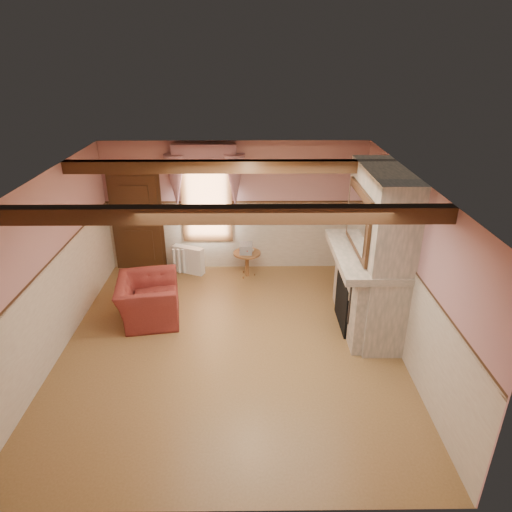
{
  "coord_description": "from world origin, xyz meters",
  "views": [
    {
      "loc": [
        0.35,
        -6.28,
        4.48
      ],
      "look_at": [
        0.42,
        0.8,
        1.25
      ],
      "focal_mm": 32.0,
      "sensor_mm": 36.0,
      "label": 1
    }
  ],
  "objects_px": {
    "bowl": "(366,248)",
    "oil_lamp": "(360,232)",
    "armchair": "(148,300)",
    "radiator": "(189,260)",
    "mantel_clock": "(356,228)",
    "side_table": "(247,264)"
  },
  "relations": [
    {
      "from": "side_table",
      "to": "mantel_clock",
      "type": "bearing_deg",
      "value": -29.25
    },
    {
      "from": "bowl",
      "to": "side_table",
      "type": "bearing_deg",
      "value": 136.71
    },
    {
      "from": "side_table",
      "to": "bowl",
      "type": "distance_m",
      "value": 2.99
    },
    {
      "from": "side_table",
      "to": "radiator",
      "type": "xyz_separation_m",
      "value": [
        -1.27,
        0.18,
        0.02
      ]
    },
    {
      "from": "bowl",
      "to": "oil_lamp",
      "type": "height_order",
      "value": "oil_lamp"
    },
    {
      "from": "side_table",
      "to": "oil_lamp",
      "type": "distance_m",
      "value": 2.75
    },
    {
      "from": "radiator",
      "to": "bowl",
      "type": "bearing_deg",
      "value": -8.84
    },
    {
      "from": "radiator",
      "to": "oil_lamp",
      "type": "distance_m",
      "value": 3.84
    },
    {
      "from": "armchair",
      "to": "oil_lamp",
      "type": "height_order",
      "value": "oil_lamp"
    },
    {
      "from": "side_table",
      "to": "radiator",
      "type": "bearing_deg",
      "value": 172.1
    },
    {
      "from": "side_table",
      "to": "radiator",
      "type": "height_order",
      "value": "radiator"
    },
    {
      "from": "bowl",
      "to": "oil_lamp",
      "type": "xyz_separation_m",
      "value": [
        0.0,
        0.49,
        0.09
      ]
    },
    {
      "from": "armchair",
      "to": "mantel_clock",
      "type": "xyz_separation_m",
      "value": [
        3.75,
        0.58,
        1.13
      ]
    },
    {
      "from": "radiator",
      "to": "bowl",
      "type": "distance_m",
      "value": 4.04
    },
    {
      "from": "radiator",
      "to": "bowl",
      "type": "xyz_separation_m",
      "value": [
        3.27,
        -2.06,
        1.17
      ]
    },
    {
      "from": "radiator",
      "to": "oil_lamp",
      "type": "xyz_separation_m",
      "value": [
        3.27,
        -1.57,
        1.26
      ]
    },
    {
      "from": "side_table",
      "to": "radiator",
      "type": "relative_size",
      "value": 0.83
    },
    {
      "from": "bowl",
      "to": "mantel_clock",
      "type": "xyz_separation_m",
      "value": [
        0.0,
        0.76,
        0.05
      ]
    },
    {
      "from": "armchair",
      "to": "bowl",
      "type": "distance_m",
      "value": 3.91
    },
    {
      "from": "radiator",
      "to": "bowl",
      "type": "height_order",
      "value": "bowl"
    },
    {
      "from": "armchair",
      "to": "radiator",
      "type": "xyz_separation_m",
      "value": [
        0.48,
        1.87,
        -0.09
      ]
    },
    {
      "from": "mantel_clock",
      "to": "oil_lamp",
      "type": "height_order",
      "value": "oil_lamp"
    }
  ]
}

